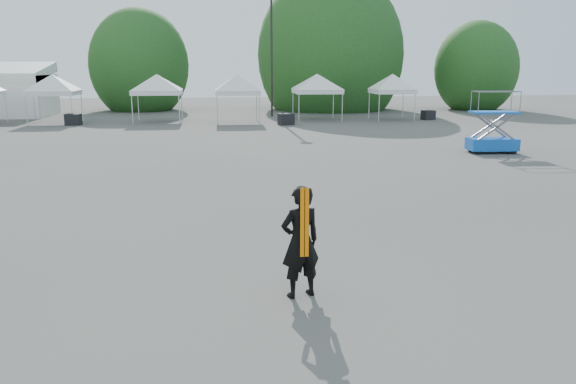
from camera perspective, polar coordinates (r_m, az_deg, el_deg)
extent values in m
plane|color=#474442|center=(12.86, -0.99, -4.94)|extent=(120.00, 120.00, 0.00)
cylinder|color=black|center=(44.40, -1.68, 13.80)|extent=(0.16, 0.16, 9.50)
cylinder|color=#382314|center=(52.68, -14.69, 9.29)|extent=(0.36, 0.36, 2.27)
ellipsoid|color=#224E1A|center=(52.61, -14.86, 12.34)|extent=(4.16, 4.16, 4.78)
cylinder|color=#382314|center=(52.27, 4.24, 9.93)|extent=(0.36, 0.36, 2.80)
ellipsoid|color=#224E1A|center=(52.22, 4.31, 13.71)|extent=(5.12, 5.12, 5.89)
cylinder|color=#382314|center=(54.50, 18.37, 9.07)|extent=(0.36, 0.36, 2.10)
ellipsoid|color=#224E1A|center=(54.43, 18.56, 11.79)|extent=(3.84, 3.84, 4.42)
cylinder|color=silver|center=(44.31, -26.70, 7.62)|extent=(0.06, 0.06, 2.00)
cylinder|color=silver|center=(41.38, -25.06, 7.51)|extent=(0.06, 0.06, 2.00)
cylinder|color=silver|center=(40.59, -21.11, 7.77)|extent=(0.06, 0.06, 2.00)
cylinder|color=silver|center=(44.16, -23.93, 7.87)|extent=(0.06, 0.06, 2.00)
cylinder|color=silver|center=(43.42, -20.22, 8.11)|extent=(0.06, 0.06, 2.00)
cube|color=white|center=(42.30, -22.71, 9.28)|extent=(3.11, 3.11, 0.30)
pyramid|color=white|center=(42.27, -22.85, 10.96)|extent=(4.40, 4.40, 1.10)
cylinder|color=silver|center=(39.69, -15.55, 8.06)|extent=(0.06, 0.06, 2.00)
cylinder|color=silver|center=(39.37, -10.99, 8.25)|extent=(0.06, 0.06, 2.00)
cylinder|color=silver|center=(42.78, -14.96, 8.40)|extent=(0.06, 0.06, 2.00)
cylinder|color=silver|center=(42.48, -10.73, 8.58)|extent=(0.06, 0.06, 2.00)
cube|color=white|center=(40.99, -13.13, 9.84)|extent=(3.33, 3.33, 0.30)
pyramid|color=white|center=(40.95, -13.22, 11.58)|extent=(4.71, 4.71, 1.10)
cylinder|color=silver|center=(38.33, -7.20, 8.27)|extent=(0.06, 0.06, 2.00)
cylinder|color=silver|center=(38.44, -2.90, 8.37)|extent=(0.06, 0.06, 2.00)
cylinder|color=silver|center=(41.18, -7.21, 8.57)|extent=(0.06, 0.06, 2.00)
cylinder|color=silver|center=(41.28, -3.21, 8.66)|extent=(0.06, 0.06, 2.00)
cube|color=white|center=(39.72, -5.16, 10.03)|extent=(3.05, 3.05, 0.30)
pyramid|color=white|center=(39.68, -5.20, 11.83)|extent=(4.32, 4.32, 1.10)
cylinder|color=silver|center=(39.99, 1.12, 8.55)|extent=(0.06, 0.06, 2.00)
cylinder|color=silver|center=(40.56, 5.53, 8.55)|extent=(0.06, 0.06, 2.00)
cylinder|color=silver|center=(43.07, 0.51, 8.85)|extent=(0.06, 0.06, 2.00)
cylinder|color=silver|center=(43.60, 4.63, 8.85)|extent=(0.06, 0.06, 2.00)
cube|color=white|center=(41.71, 2.96, 10.19)|extent=(3.32, 3.32, 0.30)
pyramid|color=white|center=(41.68, 2.98, 11.91)|extent=(4.70, 4.70, 1.10)
cylinder|color=silver|center=(40.58, 9.23, 8.45)|extent=(0.06, 0.06, 2.00)
cylinder|color=silver|center=(41.40, 12.77, 8.38)|extent=(0.06, 0.06, 2.00)
cylinder|color=silver|center=(43.10, 8.24, 8.72)|extent=(0.06, 0.06, 2.00)
cylinder|color=silver|center=(43.87, 11.60, 8.66)|extent=(0.06, 0.06, 2.00)
cube|color=white|center=(42.16, 10.52, 10.02)|extent=(2.83, 2.83, 0.30)
pyramid|color=white|center=(42.12, 10.59, 11.72)|extent=(4.01, 4.01, 1.10)
imported|color=black|center=(9.55, 1.27, -5.09)|extent=(0.83, 0.67, 1.96)
cube|color=orange|center=(9.25, 1.46, -3.15)|extent=(0.16, 0.03, 1.18)
cube|color=#0D45B2|center=(27.35, 20.01, 4.60)|extent=(2.23, 1.23, 0.54)
cube|color=#0D45B2|center=(27.21, 20.25, 7.60)|extent=(2.14, 1.18, 0.09)
cylinder|color=black|center=(26.67, 18.74, 3.98)|extent=(0.33, 0.16, 0.32)
cylinder|color=black|center=(27.31, 21.91, 3.92)|extent=(0.33, 0.16, 0.32)
cylinder|color=black|center=(27.49, 18.06, 4.27)|extent=(0.33, 0.16, 0.32)
cylinder|color=black|center=(28.12, 21.15, 4.22)|extent=(0.33, 0.16, 0.32)
cube|color=black|center=(40.56, -20.98, 6.89)|extent=(1.03, 0.84, 0.75)
cube|color=black|center=(38.07, -0.19, 7.41)|extent=(1.12, 0.95, 0.76)
cube|color=black|center=(43.05, 14.05, 7.59)|extent=(1.04, 0.91, 0.68)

